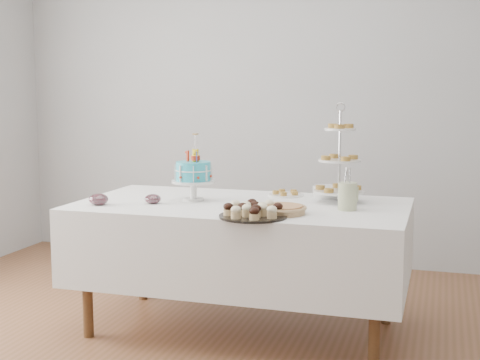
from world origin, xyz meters
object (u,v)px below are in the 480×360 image
(jam_bowl_b, at_px, (153,199))
(utensil_pitcher, at_px, (348,195))
(cupcake_tray, at_px, (253,210))
(tiered_stand, at_px, (340,161))
(plate_stack, at_px, (328,192))
(pastry_plate, at_px, (286,194))
(jam_bowl_a, at_px, (99,200))
(birthday_cake, at_px, (194,183))
(pie, at_px, (280,209))
(table, at_px, (241,241))

(jam_bowl_b, bearing_deg, utensil_pitcher, 6.26)
(cupcake_tray, distance_m, jam_bowl_b, 0.72)
(tiered_stand, bearing_deg, plate_stack, 120.43)
(pastry_plate, bearing_deg, tiered_stand, -22.23)
(jam_bowl_a, height_order, utensil_pitcher, utensil_pitcher)
(birthday_cake, bearing_deg, jam_bowl_b, -114.74)
(tiered_stand, relative_size, jam_bowl_b, 6.18)
(birthday_cake, xyz_separation_m, tiered_stand, (0.84, 0.20, 0.14))
(utensil_pitcher, bearing_deg, jam_bowl_b, 178.98)
(birthday_cake, relative_size, pie, 1.41)
(table, relative_size, jam_bowl_b, 20.20)
(utensil_pitcher, bearing_deg, table, 169.18)
(plate_stack, bearing_deg, birthday_cake, -154.75)
(birthday_cake, relative_size, pastry_plate, 1.81)
(jam_bowl_b, distance_m, utensil_pitcher, 1.12)
(tiered_stand, xyz_separation_m, utensil_pitcher, (0.08, -0.24, -0.16))
(cupcake_tray, bearing_deg, jam_bowl_b, 160.58)
(tiered_stand, bearing_deg, utensil_pitcher, -70.76)
(birthday_cake, bearing_deg, tiered_stand, 36.91)
(cupcake_tray, bearing_deg, pastry_plate, 89.95)
(pie, relative_size, jam_bowl_a, 2.54)
(cupcake_tray, xyz_separation_m, tiered_stand, (0.35, 0.60, 0.21))
(birthday_cake, distance_m, jam_bowl_a, 0.56)
(plate_stack, relative_size, pastry_plate, 0.83)
(table, relative_size, birthday_cake, 4.79)
(tiered_stand, distance_m, jam_bowl_a, 1.42)
(cupcake_tray, relative_size, pie, 1.25)
(pastry_plate, height_order, jam_bowl_a, jam_bowl_a)
(jam_bowl_a, relative_size, jam_bowl_b, 1.18)
(plate_stack, height_order, jam_bowl_a, plate_stack)
(jam_bowl_a, relative_size, utensil_pitcher, 0.48)
(table, xyz_separation_m, jam_bowl_b, (-0.49, -0.16, 0.25))
(pie, xyz_separation_m, tiered_stand, (0.24, 0.46, 0.22))
(plate_stack, bearing_deg, tiered_stand, -59.57)
(plate_stack, height_order, jam_bowl_b, plate_stack)
(birthday_cake, bearing_deg, plate_stack, 49.03)
(pie, xyz_separation_m, plate_stack, (0.15, 0.62, 0.01))
(tiered_stand, bearing_deg, jam_bowl_a, -159.21)
(jam_bowl_b, bearing_deg, plate_stack, 29.04)
(jam_bowl_b, bearing_deg, pastry_plate, 36.90)
(pie, bearing_deg, jam_bowl_a, -177.85)
(table, relative_size, cupcake_tray, 5.38)
(birthday_cake, xyz_separation_m, pastry_plate, (0.49, 0.34, -0.09))
(pastry_plate, distance_m, utensil_pitcher, 0.59)
(jam_bowl_a, bearing_deg, pie, 2.15)
(utensil_pitcher, bearing_deg, plate_stack, 106.60)
(birthday_cake, height_order, pie, birthday_cake)
(tiered_stand, bearing_deg, birthday_cake, -166.87)
(pie, distance_m, jam_bowl_a, 1.07)
(cupcake_tray, bearing_deg, table, 114.84)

